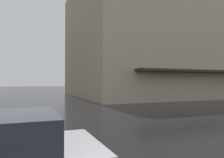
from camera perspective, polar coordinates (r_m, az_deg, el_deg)
The scene contains 1 object.
haussmann_block_corner at distance 31.85m, azimuth 9.65°, elevation 12.27°, with size 20.28×20.62×18.70m.
Camera 1 is at (-4.40, -5.04, 1.87)m, focal length 34.09 mm.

